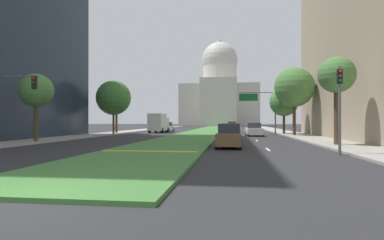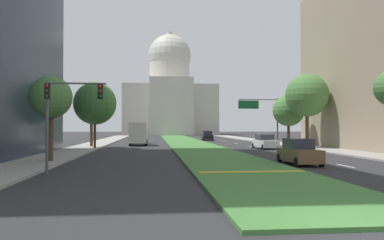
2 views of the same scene
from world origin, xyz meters
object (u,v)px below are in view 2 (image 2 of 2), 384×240
at_px(sedan_lead_stopped, 299,152).
at_px(capitol_building, 170,97).
at_px(overhead_guide_sign, 263,112).
at_px(street_tree_left_far, 92,104).
at_px(street_tree_left_near, 51,98).
at_px(traffic_light_near_left, 63,106).
at_px(box_truck_delivery, 139,133).
at_px(street_tree_left_mid, 95,103).
at_px(street_tree_right_far, 288,111).
at_px(street_tree_right_mid, 307,95).
at_px(sedan_far_horizon, 207,136).
at_px(sedan_midblock, 265,142).
at_px(sedan_distant, 140,138).

bearing_deg(sedan_lead_stopped, capitol_building, 92.73).
relative_size(overhead_guide_sign, sedan_lead_stopped, 1.38).
bearing_deg(overhead_guide_sign, street_tree_left_far, -177.90).
bearing_deg(sedan_lead_stopped, street_tree_left_near, 171.19).
xyz_separation_m(traffic_light_near_left, box_truck_delivery, (2.95, 32.49, -2.12)).
bearing_deg(traffic_light_near_left, street_tree_left_mid, 94.33).
bearing_deg(street_tree_left_near, street_tree_right_far, 39.24).
xyz_separation_m(capitol_building, street_tree_right_mid, (13.00, -81.59, -6.02)).
xyz_separation_m(street_tree_left_mid, sedan_far_horizon, (17.09, 26.29, -4.53)).
relative_size(street_tree_right_mid, sedan_lead_stopped, 1.91).
xyz_separation_m(sedan_lead_stopped, sedan_midblock, (3.03, 18.50, -0.03)).
bearing_deg(street_tree_right_mid, sedan_distant, 141.20).
bearing_deg(traffic_light_near_left, overhead_guide_sign, 55.79).
relative_size(street_tree_left_near, sedan_far_horizon, 1.37).
xyz_separation_m(street_tree_left_mid, street_tree_right_mid, (25.22, -1.69, 1.01)).
bearing_deg(traffic_light_near_left, street_tree_left_far, 95.74).
height_order(sedan_far_horizon, box_truck_delivery, box_truck_delivery).
xyz_separation_m(street_tree_left_mid, box_truck_delivery, (4.80, 8.07, -3.69)).
height_order(sedan_distant, box_truck_delivery, box_truck_delivery).
bearing_deg(street_tree_left_near, sedan_lead_stopped, -8.81).
bearing_deg(street_tree_right_far, capitol_building, 99.20).
bearing_deg(traffic_light_near_left, street_tree_right_far, 50.37).
height_order(sedan_lead_stopped, sedan_far_horizon, sedan_lead_stopped).
bearing_deg(street_tree_right_mid, sedan_far_horizon, 106.19).
bearing_deg(capitol_building, street_tree_left_mid, -98.70).
bearing_deg(sedan_lead_stopped, street_tree_right_mid, 66.05).
xyz_separation_m(traffic_light_near_left, sedan_lead_stopped, (15.15, 4.21, -2.95)).
distance_m(street_tree_left_near, street_tree_right_mid, 30.30).
relative_size(traffic_light_near_left, overhead_guide_sign, 0.80).
distance_m(street_tree_right_far, sedan_lead_stopped, 24.87).
bearing_deg(overhead_guide_sign, sedan_midblock, -103.88).
xyz_separation_m(traffic_light_near_left, sedan_distant, (3.02, 39.09, -2.96)).
relative_size(traffic_light_near_left, sedan_distant, 1.10).
xyz_separation_m(street_tree_right_mid, sedan_distant, (-20.36, 16.37, -5.55)).
relative_size(sedan_far_horizon, box_truck_delivery, 0.72).
bearing_deg(sedan_lead_stopped, sedan_midblock, 80.69).
relative_size(street_tree_left_near, box_truck_delivery, 0.99).
distance_m(sedan_lead_stopped, sedan_distant, 36.93).
xyz_separation_m(overhead_guide_sign, street_tree_right_far, (3.07, -1.49, 0.10)).
bearing_deg(sedan_lead_stopped, overhead_guide_sign, 79.51).
distance_m(overhead_guide_sign, street_tree_left_mid, 22.09).
xyz_separation_m(street_tree_left_near, sedan_midblock, (20.61, 15.78, -3.93)).
bearing_deg(sedan_lead_stopped, street_tree_right_far, 71.82).
height_order(street_tree_right_mid, sedan_distant, street_tree_right_mid).
bearing_deg(sedan_midblock, sedan_lead_stopped, -99.31).
height_order(street_tree_right_far, sedan_lead_stopped, street_tree_right_far).
bearing_deg(sedan_far_horizon, street_tree_left_mid, -123.03).
height_order(street_tree_left_mid, street_tree_right_far, street_tree_left_mid).
height_order(traffic_light_near_left, sedan_distant, traffic_light_near_left).
distance_m(street_tree_left_mid, sedan_midblock, 20.61).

